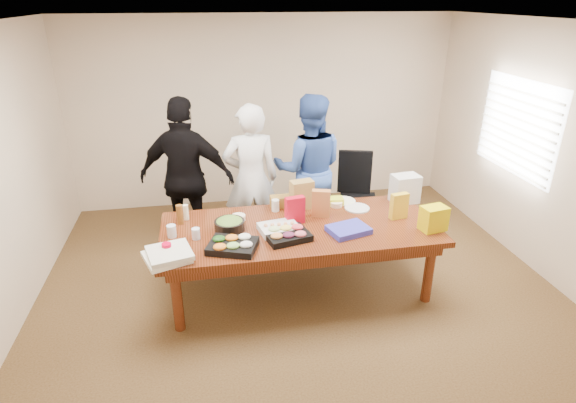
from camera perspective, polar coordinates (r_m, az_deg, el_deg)
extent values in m
cube|color=#47301E|center=(5.15, 1.35, -10.64)|extent=(5.50, 5.00, 0.02)
cube|color=white|center=(4.24, 1.73, 21.22)|extent=(5.50, 5.00, 0.02)
cube|color=beige|center=(6.88, -2.87, 10.82)|extent=(5.50, 0.04, 2.70)
cube|color=beige|center=(2.44, 14.32, -16.87)|extent=(5.50, 0.04, 2.70)
cube|color=beige|center=(5.73, 29.63, 4.97)|extent=(0.04, 5.00, 2.70)
cube|color=white|center=(6.12, 26.28, 8.18)|extent=(0.03, 1.40, 1.10)
cube|color=beige|center=(6.10, 25.97, 8.18)|extent=(0.04, 1.36, 1.00)
cube|color=#4C1C0F|center=(4.94, 1.40, -6.96)|extent=(2.80, 1.20, 0.75)
cube|color=black|center=(6.07, 8.60, 0.47)|extent=(0.66, 0.66, 1.04)
imported|color=silver|center=(5.55, -4.55, 2.73)|extent=(0.67, 0.44, 1.82)
imported|color=#3050A0|center=(5.80, 2.58, 3.99)|extent=(1.02, 0.86, 1.87)
imported|color=black|center=(5.57, -12.29, 2.81)|extent=(1.20, 0.76, 1.91)
cube|color=black|center=(4.36, -6.80, -5.42)|extent=(0.53, 0.47, 0.07)
cube|color=black|center=(4.52, -0.10, -4.17)|extent=(0.48, 0.41, 0.06)
cube|color=silver|center=(4.65, -1.12, -3.32)|extent=(0.43, 0.35, 0.07)
cylinder|color=black|center=(4.71, -7.17, -2.90)|extent=(0.36, 0.36, 0.10)
cube|color=#3233B0|center=(4.67, 7.42, -3.44)|extent=(0.45, 0.38, 0.06)
cube|color=red|center=(4.77, 0.85, -1.08)|extent=(0.21, 0.12, 0.29)
cube|color=gold|center=(5.01, 13.44, -0.54)|extent=(0.20, 0.10, 0.28)
cube|color=#BF6E35|center=(4.92, 4.06, -0.23)|extent=(0.21, 0.14, 0.30)
cylinder|color=silver|center=(5.07, -1.55, -0.48)|extent=(0.10, 0.10, 0.13)
cylinder|color=yellow|center=(5.01, 1.05, -0.64)|extent=(0.07, 0.07, 0.16)
cylinder|color=brown|center=(4.90, -13.12, -1.56)|extent=(0.08, 0.08, 0.21)
cylinder|color=#FCF2CC|center=(4.98, -12.40, -1.29)|extent=(0.06, 0.06, 0.17)
cube|color=#CDD920|center=(5.26, 5.50, 0.05)|extent=(0.24, 0.15, 0.08)
cube|color=olive|center=(5.18, -0.45, 0.05)|extent=(0.32, 0.14, 0.13)
cube|color=olive|center=(5.10, 1.70, 0.84)|extent=(0.27, 0.18, 0.32)
cylinder|color=red|center=(4.37, -14.62, -5.67)|extent=(0.11, 0.11, 0.12)
cylinder|color=silver|center=(4.59, -11.21, -3.89)|extent=(0.10, 0.10, 0.11)
cylinder|color=silver|center=(4.67, -14.07, -3.54)|extent=(0.11, 0.11, 0.12)
cube|color=white|center=(4.32, -14.63, -6.61)|extent=(0.48, 0.48, 0.04)
cube|color=silver|center=(4.29, -14.32, -6.12)|extent=(0.45, 0.45, 0.04)
cylinder|color=silver|center=(5.20, 8.46, -0.81)|extent=(0.30, 0.30, 0.02)
cylinder|color=white|center=(5.35, 6.88, 0.06)|extent=(0.30, 0.30, 0.02)
cylinder|color=beige|center=(5.22, 5.94, -0.32)|extent=(0.15, 0.15, 0.05)
cylinder|color=#F8E4C1|center=(4.90, -6.10, -2.00)|extent=(0.16, 0.16, 0.06)
cube|color=silver|center=(5.42, 14.14, 1.54)|extent=(0.32, 0.24, 0.32)
cube|color=yellow|center=(4.86, 17.41, -1.99)|extent=(0.28, 0.21, 0.25)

